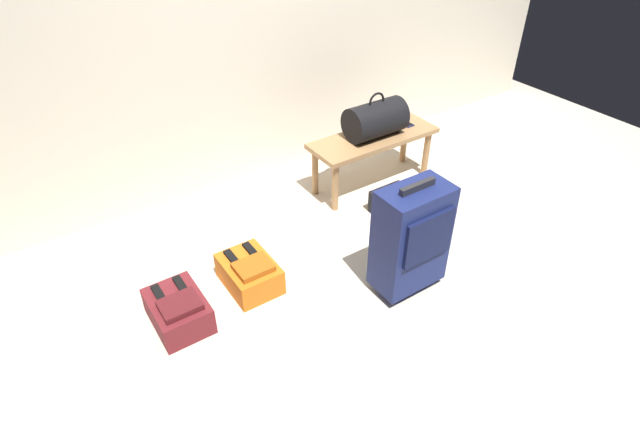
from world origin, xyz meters
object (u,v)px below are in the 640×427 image
at_px(suitcase_upright_navy, 411,237).
at_px(backpack_maroon, 178,310).
at_px(duffel_bag_black, 375,119).
at_px(bench, 373,144).
at_px(backpack_orange, 250,273).
at_px(cell_phone, 405,123).
at_px(backpack_dark, 401,207).

distance_m(suitcase_upright_navy, backpack_maroon, 1.36).
bearing_deg(suitcase_upright_navy, backpack_maroon, 158.91).
height_order(duffel_bag_black, suitcase_upright_navy, duffel_bag_black).
distance_m(bench, suitcase_upright_navy, 1.17).
distance_m(backpack_maroon, backpack_orange, 0.47).
distance_m(cell_phone, backpack_dark, 0.75).
bearing_deg(backpack_maroon, backpack_orange, 6.32).
bearing_deg(duffel_bag_black, backpack_maroon, -162.95).
bearing_deg(cell_phone, backpack_dark, -131.50).
distance_m(duffel_bag_black, cell_phone, 0.35).
xyz_separation_m(backpack_dark, backpack_orange, (-1.21, -0.02, 0.00)).
xyz_separation_m(duffel_bag_black, backpack_orange, (-1.33, -0.50, -0.45)).
relative_size(backpack_maroon, backpack_orange, 1.00).
height_order(duffel_bag_black, cell_phone, duffel_bag_black).
distance_m(duffel_bag_black, backpack_orange, 1.49).
xyz_separation_m(bench, duffel_bag_black, (0.00, 0.00, 0.20)).
xyz_separation_m(cell_phone, suitcase_upright_navy, (-0.88, -1.05, -0.05)).
xyz_separation_m(duffel_bag_black, backpack_dark, (-0.12, -0.48, -0.45)).
relative_size(suitcase_upright_navy, backpack_orange, 1.92).
bearing_deg(backpack_maroon, bench, 17.08).
bearing_deg(backpack_dark, bench, 76.09).
relative_size(duffel_bag_black, backpack_orange, 1.16).
distance_m(duffel_bag_black, suitcase_upright_navy, 1.18).
relative_size(bench, backpack_dark, 2.63).
bearing_deg(backpack_orange, suitcase_upright_navy, -34.39).
bearing_deg(cell_phone, backpack_maroon, -164.79).
bearing_deg(backpack_maroon, suitcase_upright_navy, -21.09).
bearing_deg(bench, duffel_bag_black, 0.00).
bearing_deg(bench, backpack_orange, -159.38).
bearing_deg(cell_phone, duffel_bag_black, -175.44).
xyz_separation_m(bench, backpack_dark, (-0.12, -0.48, -0.26)).
height_order(duffel_bag_black, backpack_orange, duffel_bag_black).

